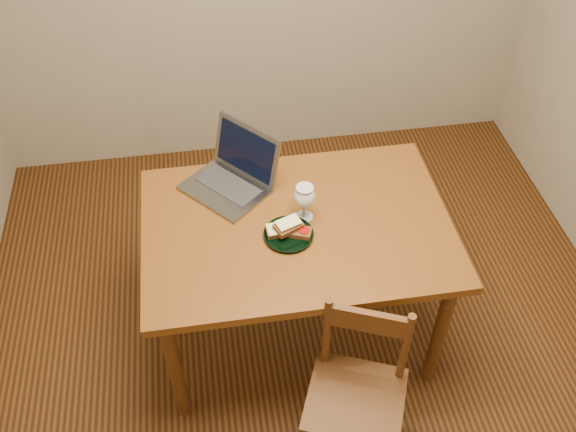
{
  "coord_description": "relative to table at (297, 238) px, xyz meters",
  "views": [
    {
      "loc": [
        -0.37,
        -1.74,
        2.67
      ],
      "look_at": [
        -0.08,
        0.11,
        0.8
      ],
      "focal_mm": 40.0,
      "sensor_mm": 36.0,
      "label": 1
    }
  ],
  "objects": [
    {
      "name": "sandwich_top",
      "position": [
        -0.05,
        -0.06,
        0.14
      ],
      "size": [
        0.13,
        0.11,
        0.04
      ],
      "primitive_type": null,
      "rotation": [
        0.0,
        0.0,
        0.45
      ],
      "color": "#381E0C",
      "rests_on": "plate"
    },
    {
      "name": "floor",
      "position": [
        0.04,
        -0.11,
        -0.66
      ],
      "size": [
        3.2,
        3.2,
        0.02
      ],
      "primitive_type": "cube",
      "color": "black",
      "rests_on": "ground"
    },
    {
      "name": "table",
      "position": [
        0.0,
        0.0,
        0.0
      ],
      "size": [
        1.3,
        0.9,
        0.74
      ],
      "color": "#4F280D",
      "rests_on": "floor"
    },
    {
      "name": "sandwich_cheese",
      "position": [
        -0.08,
        -0.05,
        0.12
      ],
      "size": [
        0.11,
        0.07,
        0.03
      ],
      "primitive_type": null,
      "rotation": [
        0.0,
        0.0,
        0.04
      ],
      "color": "#381E0C",
      "rests_on": "plate"
    },
    {
      "name": "chair",
      "position": [
        0.14,
        -0.63,
        -0.22
      ],
      "size": [
        0.48,
        0.47,
        0.4
      ],
      "rotation": [
        0.0,
        0.0,
        -0.39
      ],
      "color": "#371D0B",
      "rests_on": "floor"
    },
    {
      "name": "plate",
      "position": [
        -0.05,
        -0.06,
        0.09
      ],
      "size": [
        0.21,
        0.21,
        0.02
      ],
      "primitive_type": "cylinder",
      "color": "black",
      "rests_on": "table"
    },
    {
      "name": "laptop",
      "position": [
        -0.23,
        0.3,
        0.15
      ],
      "size": [
        0.47,
        0.48,
        0.25
      ],
      "rotation": [
        0.0,
        0.0,
        -0.84
      ],
      "color": "slate",
      "rests_on": "table"
    },
    {
      "name": "sandwich_tomato",
      "position": [
        -0.01,
        -0.07,
        0.12
      ],
      "size": [
        0.12,
        0.09,
        0.03
      ],
      "primitive_type": null,
      "rotation": [
        0.0,
        0.0,
        -0.36
      ],
      "color": "#381E0C",
      "rests_on": "plate"
    },
    {
      "name": "milk_glass",
      "position": [
        0.04,
        0.04,
        0.17
      ],
      "size": [
        0.09,
        0.09,
        0.17
      ],
      "primitive_type": null,
      "color": "white",
      "rests_on": "table"
    }
  ]
}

